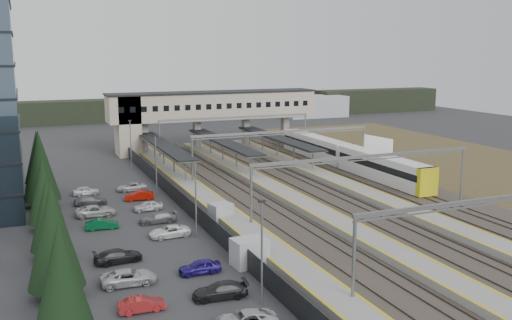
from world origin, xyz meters
name	(u,v)px	position (x,y,z in m)	size (l,w,h in m)	color
ground	(242,210)	(0.00, 0.00, 0.00)	(220.00, 220.00, 0.00)	#2B2B2D
conifer_row	(46,195)	(-22.00, -3.86, 4.84)	(4.42, 49.82, 9.50)	black
car_park	(142,237)	(-13.46, -7.54, 0.61)	(10.64, 44.60, 1.27)	#A4A5A9
lampposts	(173,178)	(-8.00, 1.25, 4.34)	(0.50, 53.25, 8.07)	gray
fence	(178,197)	(-6.50, 5.00, 1.00)	(0.08, 90.00, 2.00)	#26282B
relay_cabin_near	(249,252)	(-5.89, -17.24, 1.24)	(3.18, 2.47, 2.47)	#AAADAF
relay_cabin_far	(221,213)	(-3.96, -3.86, 1.06)	(2.68, 2.38, 2.12)	#AAADAF
rail_corridor	(293,191)	(9.34, 5.00, 0.29)	(34.00, 90.00, 0.92)	#38302A
canopies	(223,142)	(7.00, 27.00, 3.92)	(23.10, 30.00, 3.28)	black
footbridge	(200,109)	(7.70, 42.00, 7.93)	(40.40, 6.40, 11.20)	#BAAF94
gantries	(319,150)	(12.00, 3.00, 6.00)	(28.40, 62.28, 7.17)	gray
train	(346,157)	(24.00, 15.67, 2.09)	(2.92, 40.65, 3.68)	white
billboard	(377,148)	(27.31, 12.08, 3.81)	(1.11, 6.45, 5.62)	gray
scrub_east	(497,172)	(45.00, 5.00, 0.03)	(34.00, 120.00, 0.06)	#453D21
treeline_far	(203,108)	(23.81, 92.28, 2.95)	(170.00, 19.00, 7.00)	black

